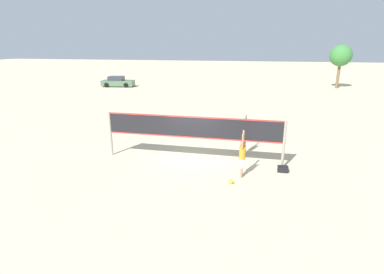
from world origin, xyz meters
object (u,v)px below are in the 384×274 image
player_blocker (245,134)px  tree_left_cluster (341,56)px  volleyball (231,181)px  volleyball_net (192,130)px  gear_bag (283,169)px  player_spiker (242,154)px  parked_car_near (118,82)px

player_blocker → tree_left_cluster: bearing=159.2°
volleyball → tree_left_cluster: (11.32, 32.53, 4.14)m
volleyball → volleyball_net: bearing=134.6°
gear_bag → player_blocker: bearing=133.8°
player_spiker → parked_car_near: size_ratio=0.45×
player_spiker → volleyball: 1.34m
player_spiker → player_blocker: 2.93m
volleyball_net → tree_left_cluster: (13.47, 30.35, 2.63)m
volleyball_net → player_blocker: (2.52, 1.57, -0.50)m
player_spiker → volleyball: bearing=154.6°
volleyball_net → volleyball: volleyball_net is taller
player_spiker → gear_bag: (1.85, 0.98, -0.96)m
player_blocker → volleyball_net: bearing=-58.1°
parked_car_near → tree_left_cluster: size_ratio=0.81×
parked_car_near → volleyball: bearing=-64.6°
volleyball_net → gear_bag: volleyball_net is taller
gear_bag → parked_car_near: bearing=128.7°
player_blocker → parked_car_near: bearing=-141.8°
tree_left_cluster → player_spiker: bearing=-109.0°
player_spiker → parked_car_near: bearing=35.1°
gear_bag → parked_car_near: parked_car_near is taller
player_blocker → volleyball: (-0.37, -3.75, -1.00)m
volleyball_net → player_blocker: 3.01m
volleyball_net → player_spiker: size_ratio=4.26×
volleyball_net → player_blocker: bearing=31.9°
player_spiker → parked_car_near: player_spiker is taller
volleyball → gear_bag: (2.24, 1.80, 0.02)m
parked_car_near → gear_bag: bearing=-59.6°
player_spiker → gear_bag: size_ratio=4.41×
gear_bag → player_spiker: bearing=-152.2°
volleyball → player_blocker: bearing=84.4°
volleyball → gear_bag: bearing=38.7°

